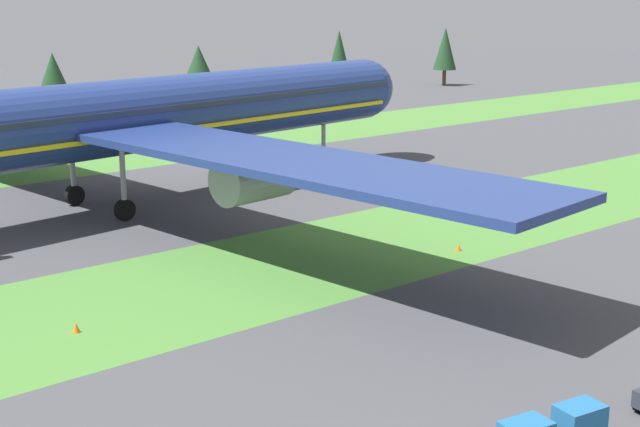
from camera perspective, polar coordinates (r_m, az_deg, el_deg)
name	(u,v)px	position (r m, az deg, el deg)	size (l,w,h in m)	color
grass_strip_near	(287,265)	(60.41, -2.13, -3.26)	(320.00, 15.92, 0.01)	#4C8438
grass_strip_far	(28,167)	(97.92, -17.97, 2.79)	(320.00, 15.92, 0.01)	#4C8438
airliner	(116,118)	(76.27, -12.78, 5.91)	(67.86, 83.47, 21.29)	navy
cargo_dolly_lead	(579,420)	(39.07, 16.08, -12.41)	(2.42, 1.84, 1.55)	#A3A3A8
taxiway_marker_0	(526,215)	(74.18, 12.88, -0.10)	(0.44, 0.44, 0.57)	orange
taxiway_marker_1	(76,328)	(50.51, -15.16, -6.99)	(0.44, 0.44, 0.52)	orange
taxiway_marker_2	(459,248)	(64.26, 8.75, -2.14)	(0.44, 0.44, 0.46)	orange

